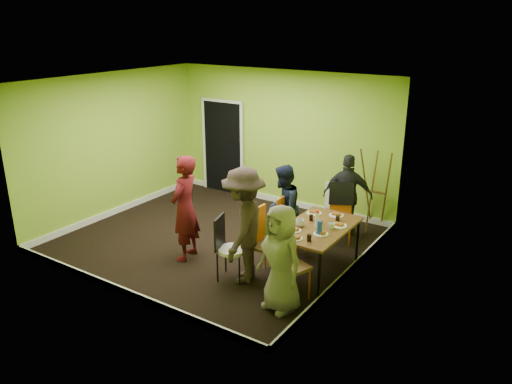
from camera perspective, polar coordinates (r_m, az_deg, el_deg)
ground at (r=8.99m, az=-4.47°, el=-5.43°), size 5.00×5.00×0.00m
room_walls at (r=8.67m, az=-4.59°, el=0.65°), size 5.04×4.54×2.82m
dining_table at (r=7.68m, az=7.03°, el=-4.29°), size 0.90×1.50×0.75m
chair_left_far at (r=8.26m, az=3.72°, el=-3.49°), size 0.42×0.42×0.99m
chair_left_near at (r=7.55m, az=0.92°, el=-5.32°), size 0.45×0.45×1.07m
chair_back_end at (r=8.89m, az=9.70°, el=-0.84°), size 0.58×0.62×1.03m
chair_front_end at (r=6.89m, az=3.45°, el=-7.96°), size 0.56×0.56×1.06m
chair_bentwood at (r=7.49m, az=-3.27°, el=-6.04°), size 0.48×0.47×0.99m
easel at (r=9.42m, az=13.40°, el=0.20°), size 0.61×0.57×1.53m
plate_near_left at (r=8.15m, az=6.64°, el=-2.40°), size 0.25×0.25×0.01m
plate_near_right at (r=7.47m, az=4.34°, el=-4.39°), size 0.22×0.22×0.01m
plate_far_back at (r=8.10m, az=9.17°, el=-2.64°), size 0.24×0.24×0.01m
plate_far_front at (r=7.21m, az=4.51°, el=-5.30°), size 0.22×0.22×0.01m
plate_wall_back at (r=7.71m, az=9.42°, el=-3.81°), size 0.25×0.25×0.01m
plate_wall_front at (r=7.39m, az=7.43°, el=-4.77°), size 0.22×0.22×0.01m
thermos at (r=7.58m, az=7.00°, el=-3.17°), size 0.07×0.07×0.24m
blue_bottle at (r=7.34m, az=7.27°, el=-4.07°), size 0.07×0.07×0.21m
orange_bottle at (r=7.75m, az=7.55°, el=-3.35°), size 0.03×0.03×0.08m
glass_mid at (r=7.84m, az=6.31°, el=-2.92°), size 0.06×0.06×0.10m
glass_back at (r=7.89m, az=9.31°, el=-2.98°), size 0.06×0.06×0.09m
glass_front at (r=7.14m, az=6.10°, el=-5.23°), size 0.07×0.07×0.10m
cup_a at (r=7.62m, az=5.03°, el=-3.52°), size 0.14×0.14×0.11m
cup_b at (r=7.58m, az=8.64°, el=-3.86°), size 0.10×0.10×0.09m
person_standing at (r=8.05m, az=-8.13°, el=-1.85°), size 0.54×0.71×1.74m
person_left_far at (r=8.37m, az=3.11°, el=-1.83°), size 0.70×0.82×1.48m
person_left_near at (r=7.29m, az=-1.42°, el=-3.87°), size 0.99×1.29×1.76m
person_back_end at (r=9.05m, az=10.44°, el=-0.39°), size 0.95×0.60×1.50m
person_front_end at (r=6.63m, az=2.85°, el=-7.62°), size 0.83×0.66×1.49m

